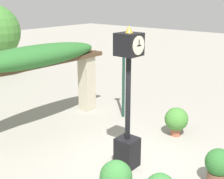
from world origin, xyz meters
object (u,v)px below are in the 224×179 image
at_px(potted_plant_near_left, 219,166).
at_px(lamp_post, 124,64).
at_px(pedestal_clock, 128,106).
at_px(potted_plant_far_left, 116,178).
at_px(potted_plant_near_right, 176,120).

relative_size(potted_plant_near_left, lamp_post, 0.29).
height_order(pedestal_clock, potted_plant_far_left, pedestal_clock).
distance_m(potted_plant_near_right, lamp_post, 2.64).
height_order(potted_plant_near_left, potted_plant_far_left, potted_plant_near_left).
bearing_deg(pedestal_clock, potted_plant_near_right, -1.46).
height_order(pedestal_clock, potted_plant_near_left, pedestal_clock).
relative_size(potted_plant_far_left, lamp_post, 0.27).
height_order(potted_plant_near_left, lamp_post, lamp_post).
bearing_deg(lamp_post, potted_plant_far_left, -144.15).
height_order(potted_plant_far_left, lamp_post, lamp_post).
bearing_deg(lamp_post, pedestal_clock, -140.55).
relative_size(potted_plant_near_right, potted_plant_far_left, 1.08).
height_order(potted_plant_near_right, potted_plant_far_left, potted_plant_near_right).
bearing_deg(potted_plant_near_left, pedestal_clock, 108.60).
height_order(potted_plant_near_right, lamp_post, lamp_post).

